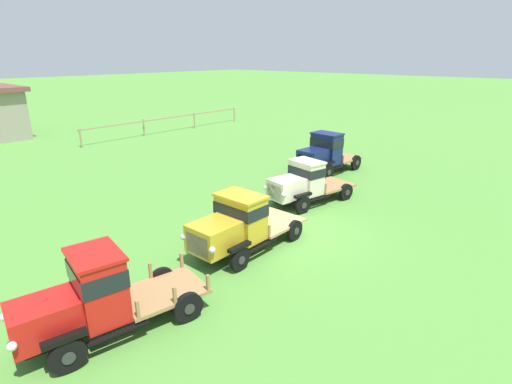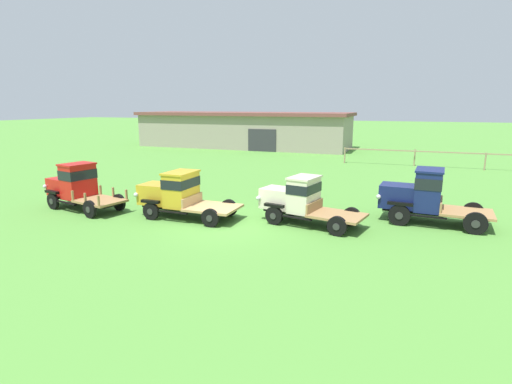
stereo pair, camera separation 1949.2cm
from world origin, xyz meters
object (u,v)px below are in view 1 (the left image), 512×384
(vintage_truck_foreground_near, at_px, (93,297))
(vintage_truck_far_side, at_px, (324,153))
(vintage_truck_second_in_line, at_px, (237,224))
(vintage_truck_midrow_center, at_px, (303,183))

(vintage_truck_foreground_near, bearing_deg, vintage_truck_far_side, 12.55)
(vintage_truck_foreground_near, bearing_deg, vintage_truck_second_in_line, 5.05)
(vintage_truck_foreground_near, distance_m, vintage_truck_second_in_line, 5.37)
(vintage_truck_foreground_near, relative_size, vintage_truck_second_in_line, 1.02)
(vintage_truck_second_in_line, bearing_deg, vintage_truck_foreground_near, -174.95)
(vintage_truck_second_in_line, distance_m, vintage_truck_far_side, 10.60)
(vintage_truck_foreground_near, relative_size, vintage_truck_far_side, 1.04)
(vintage_truck_foreground_near, bearing_deg, vintage_truck_midrow_center, 7.93)
(vintage_truck_second_in_line, relative_size, vintage_truck_far_side, 1.02)
(vintage_truck_foreground_near, height_order, vintage_truck_far_side, vintage_truck_far_side)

